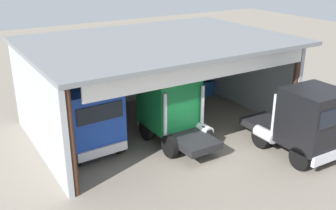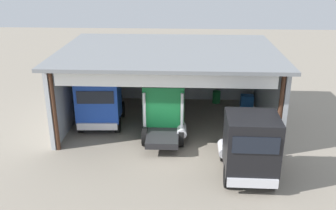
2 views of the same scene
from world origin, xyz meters
The scene contains 7 objects.
ground_plane centered at (0.00, 0.00, 0.00)m, with size 80.00×80.00×0.00m, color gray.
workshop_shed centered at (0.00, 5.17, 3.48)m, with size 13.39×9.75×5.02m.
truck_blue_center_left_bay centered at (-4.35, 3.32, 1.76)m, with size 2.91×5.20×3.42m.
truck_green_center_bay centered at (-0.19, 2.43, 1.79)m, with size 2.61×4.77×3.36m.
truck_black_left_bay centered at (4.18, -2.37, 1.81)m, with size 2.62×5.23×3.46m.
oil_drum centered at (3.43, 8.05, 0.45)m, with size 0.58×0.58×0.90m, color #197233.
tool_cart centered at (5.56, 7.05, 0.50)m, with size 0.90×0.60×1.00m, color #1E59A5.
Camera 2 is at (1.01, -18.65, 10.22)m, focal length 40.12 mm.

